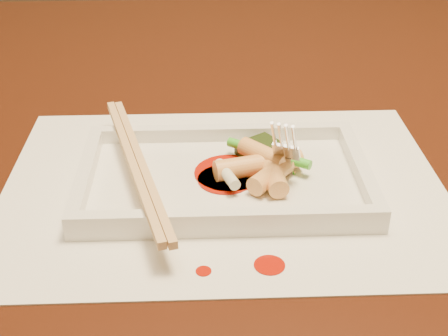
{
  "coord_description": "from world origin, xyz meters",
  "views": [
    {
      "loc": [
        -0.06,
        -0.64,
        1.06
      ],
      "look_at": [
        -0.04,
        -0.16,
        0.77
      ],
      "focal_mm": 50.0,
      "sensor_mm": 36.0,
      "label": 1
    }
  ],
  "objects_px": {
    "placemat": "(224,186)",
    "fork": "(303,93)",
    "table": "(255,185)",
    "plate_base": "(224,181)",
    "chopstick_a": "(132,163)"
  },
  "relations": [
    {
      "from": "placemat",
      "to": "fork",
      "type": "relative_size",
      "value": 2.86
    },
    {
      "from": "placemat",
      "to": "fork",
      "type": "xyz_separation_m",
      "value": [
        0.07,
        0.02,
        0.08
      ]
    },
    {
      "from": "table",
      "to": "placemat",
      "type": "distance_m",
      "value": 0.19
    },
    {
      "from": "plate_base",
      "to": "chopstick_a",
      "type": "relative_size",
      "value": 1.04
    },
    {
      "from": "plate_base",
      "to": "fork",
      "type": "xyz_separation_m",
      "value": [
        0.07,
        0.02,
        0.08
      ]
    },
    {
      "from": "fork",
      "to": "placemat",
      "type": "bearing_deg",
      "value": -165.58
    },
    {
      "from": "table",
      "to": "fork",
      "type": "height_order",
      "value": "fork"
    },
    {
      "from": "placemat",
      "to": "plate_base",
      "type": "bearing_deg",
      "value": 180.0
    },
    {
      "from": "placemat",
      "to": "fork",
      "type": "distance_m",
      "value": 0.11
    },
    {
      "from": "table",
      "to": "fork",
      "type": "bearing_deg",
      "value": -79.47
    },
    {
      "from": "placemat",
      "to": "fork",
      "type": "height_order",
      "value": "fork"
    },
    {
      "from": "table",
      "to": "placemat",
      "type": "xyz_separation_m",
      "value": [
        -0.04,
        -0.16,
        0.1
      ]
    },
    {
      "from": "chopstick_a",
      "to": "fork",
      "type": "distance_m",
      "value": 0.16
    },
    {
      "from": "placemat",
      "to": "fork",
      "type": "bearing_deg",
      "value": 14.42
    },
    {
      "from": "chopstick_a",
      "to": "fork",
      "type": "relative_size",
      "value": 1.79
    }
  ]
}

